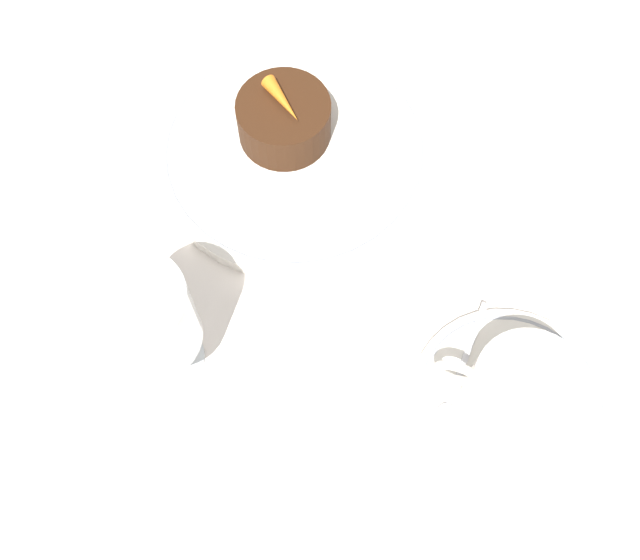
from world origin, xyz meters
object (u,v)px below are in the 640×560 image
(dinner_plate, at_px, (292,151))
(coffee_cup, at_px, (521,395))
(fork, at_px, (463,238))
(dessert_cake, at_px, (284,120))
(wine_glass, at_px, (146,321))

(dinner_plate, relative_size, coffee_cup, 2.32)
(fork, distance_m, dessert_cake, 0.19)
(wine_glass, bearing_deg, dinner_plate, -98.00)
(dinner_plate, distance_m, coffee_cup, 0.30)
(dinner_plate, height_order, coffee_cup, coffee_cup)
(wine_glass, bearing_deg, dessert_cake, -94.75)
(dinner_plate, bearing_deg, wine_glass, 82.00)
(dessert_cake, bearing_deg, coffee_cup, 144.21)
(coffee_cup, distance_m, wine_glass, 0.28)
(dessert_cake, bearing_deg, fork, 165.86)
(fork, xyz_separation_m, dessert_cake, (0.18, -0.05, 0.03))
(dinner_plate, xyz_separation_m, wine_glass, (0.03, 0.22, 0.08))
(dinner_plate, bearing_deg, dessert_cake, -47.27)
(coffee_cup, distance_m, fork, 0.16)
(wine_glass, xyz_separation_m, fork, (-0.20, -0.18, -0.08))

